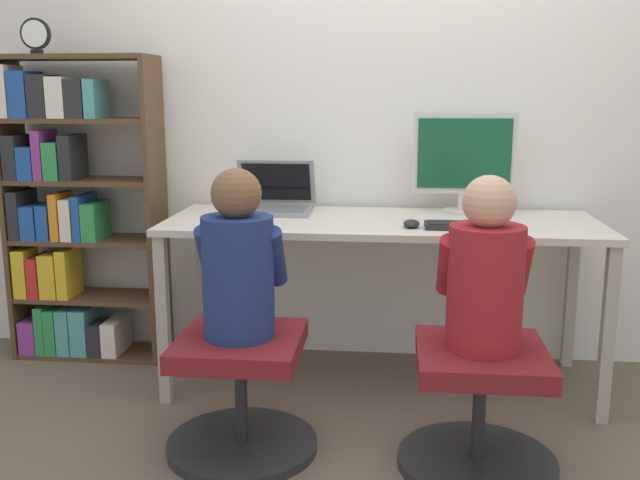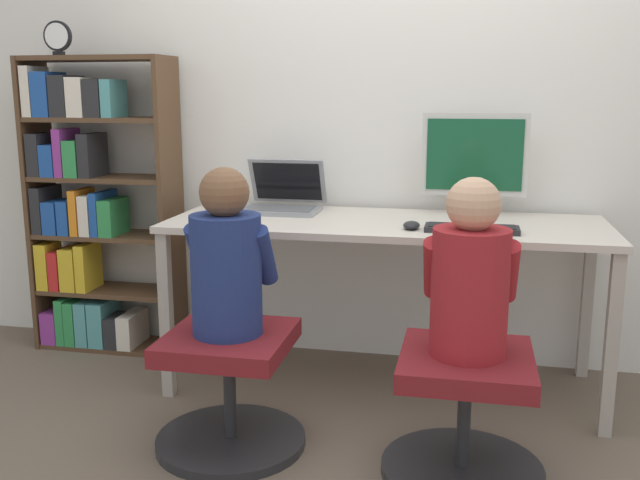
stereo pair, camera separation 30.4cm
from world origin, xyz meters
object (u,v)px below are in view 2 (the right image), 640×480
at_px(keyboard, 472,229).
at_px(office_chair_right, 230,386).
at_px(laptop, 282,200).
at_px(desk_clock, 58,37).
at_px(desktop_monitor, 474,162).
at_px(office_chair_left, 464,411).
at_px(person_at_monitor, 470,277).
at_px(person_at_laptop, 227,261).
at_px(bookshelf, 88,212).

distance_m(keyboard, office_chair_right, 1.16).
bearing_deg(laptop, desk_clock, -178.29).
relative_size(desktop_monitor, office_chair_left, 0.83).
relative_size(laptop, keyboard, 0.99).
height_order(keyboard, person_at_monitor, person_at_monitor).
distance_m(keyboard, office_chair_left, 0.78).
distance_m(desktop_monitor, desk_clock, 2.09).
bearing_deg(keyboard, office_chair_left, -90.06).
bearing_deg(office_chair_left, person_at_monitor, 90.00).
bearing_deg(person_at_monitor, person_at_laptop, 177.56).
distance_m(keyboard, desk_clock, 2.19).
height_order(office_chair_left, desk_clock, desk_clock).
height_order(office_chair_right, bookshelf, bookshelf).
bearing_deg(bookshelf, laptop, -1.37).
xyz_separation_m(desktop_monitor, bookshelf, (-1.94, -0.04, -0.29)).
bearing_deg(keyboard, person_at_laptop, -149.48).
bearing_deg(desktop_monitor, office_chair_right, -133.26).
relative_size(keyboard, office_chair_right, 0.66).
bearing_deg(office_chair_right, person_at_monitor, -2.15).
xyz_separation_m(keyboard, bookshelf, (-1.94, 0.37, -0.06)).
relative_size(office_chair_right, person_at_laptop, 0.93).
bearing_deg(person_at_monitor, office_chair_left, -90.00).
bearing_deg(person_at_monitor, bookshelf, 154.44).
height_order(desktop_monitor, bookshelf, bookshelf).
bearing_deg(bookshelf, office_chair_right, -40.09).
height_order(laptop, desk_clock, desk_clock).
height_order(laptop, keyboard, laptop).
distance_m(office_chair_left, bookshelf, 2.21).
height_order(desktop_monitor, office_chair_right, desktop_monitor).
height_order(desktop_monitor, office_chair_left, desktop_monitor).
bearing_deg(desktop_monitor, person_at_monitor, -90.02).
distance_m(laptop, desk_clock, 1.35).
bearing_deg(desk_clock, office_chair_right, -36.49).
xyz_separation_m(office_chair_left, desk_clock, (-2.01, 0.87, 1.36)).
xyz_separation_m(office_chair_left, person_at_laptop, (-0.88, 0.04, 0.49)).
xyz_separation_m(office_chair_right, desk_clock, (-1.13, 0.84, 1.36)).
bearing_deg(person_at_laptop, desk_clock, 143.65).
bearing_deg(keyboard, office_chair_right, -149.27).
distance_m(desktop_monitor, keyboard, 0.47).
distance_m(laptop, person_at_monitor, 1.28).
bearing_deg(person_at_monitor, desktop_monitor, 89.98).
bearing_deg(person_at_monitor, office_chair_right, 177.85).
xyz_separation_m(office_chair_right, person_at_monitor, (0.88, -0.03, 0.48)).
relative_size(laptop, office_chair_right, 0.66).
bearing_deg(keyboard, desk_clock, 171.09).
relative_size(office_chair_left, bookshelf, 0.38).
distance_m(keyboard, person_at_laptop, 1.02).
relative_size(person_at_laptop, bookshelf, 0.41).
bearing_deg(laptop, office_chair_left, -45.31).
height_order(desktop_monitor, laptop, desktop_monitor).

